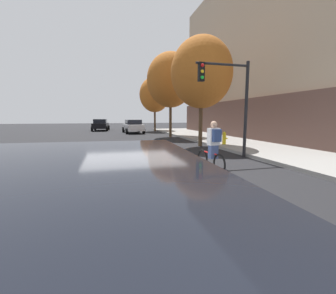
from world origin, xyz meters
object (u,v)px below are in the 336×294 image
Objects in this scene: sedan_mid at (133,126)px; manhole_cover at (179,214)px; sedan_near at (65,285)px; fire_hydrant at (224,138)px; street_tree_near at (202,73)px; cyclist at (213,147)px; street_tree_mid at (171,80)px; traffic_light_near at (230,92)px; street_tree_far at (155,95)px; sedan_far at (101,125)px.

manhole_cover is at bearing -94.02° from sedan_mid.
sedan_near reaches higher than manhole_cover.
street_tree_near is at bearing 152.40° from fire_hydrant.
street_tree_near is (4.33, 9.24, 4.45)m from manhole_cover.
cyclist is 0.26× the size of street_tree_near.
fire_hydrant is 8.83m from street_tree_mid.
fire_hydrant is (3.52, 5.63, -0.31)m from cyclist.
traffic_light_near is (3.86, 5.03, 2.86)m from manhole_cover.
street_tree_far reaches higher than manhole_cover.
cyclist is at bearing -96.59° from street_tree_far.
sedan_near is 1.12× the size of traffic_light_near.
fire_hydrant is (7.73, -18.74, -0.24)m from sedan_far.
street_tree_far is at bearing 88.99° from street_tree_near.
sedan_mid is 5.68m from street_tree_far.
manhole_cover is 21.74m from sedan_mid.
fire_hydrant is at bearing 63.54° from traffic_light_near.
fire_hydrant is at bearing -86.36° from street_tree_far.
manhole_cover is 0.82× the size of fire_hydrant.
cyclist reaches higher than fire_hydrant.
sedan_near is at bearing -102.76° from street_tree_far.
manhole_cover is 0.14× the size of sedan_near.
sedan_mid is 7.58m from street_tree_mid.
fire_hydrant is at bearing 57.99° from cyclist.
street_tree_mid is at bearing -63.86° from sedan_mid.
street_tree_mid is at bearing 72.59° from sedan_near.
street_tree_mid is (-1.33, 7.48, 4.50)m from fire_hydrant.
sedan_near reaches higher than sedan_far.
street_tree_mid is (5.82, 18.57, 4.21)m from sedan_near.
manhole_cover is at bearing -125.66° from cyclist.
cyclist is 2.19× the size of fire_hydrant.
sedan_far is 19.53m from street_tree_near.
sedan_mid is at bearing 102.73° from street_tree_near.
sedan_near reaches higher than sedan_mid.
street_tree_far reaches higher than traffic_light_near.
traffic_light_near reaches higher than fire_hydrant.
traffic_light_near is 19.64m from street_tree_far.
manhole_cover is 0.15× the size of traffic_light_near.
traffic_light_near reaches higher than sedan_far.
street_tree_far reaches higher than sedan_mid.
cyclist is 0.23× the size of street_tree_mid.
street_tree_mid reaches higher than cyclist.
sedan_mid is 1.05× the size of traffic_light_near.
street_tree_near is 6.83m from street_tree_mid.
street_tree_far is at bearing 79.39° from manhole_cover.
street_tree_near reaches higher than manhole_cover.
fire_hydrant is (1.76, 3.53, -2.33)m from traffic_light_near.
street_tree_mid is at bearing 80.54° from cyclist.
sedan_near is at bearing -88.91° from sedan_far.
sedan_near is 24.40m from sedan_mid.
street_tree_far is (2.50, 21.65, 3.71)m from cyclist.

